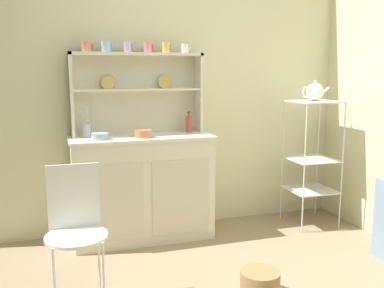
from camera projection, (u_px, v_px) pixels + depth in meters
wall_back at (169, 87)px, 3.78m from camera, size 3.84×0.05×2.50m
hutch_cabinet at (143, 186)px, 3.58m from camera, size 1.16×0.45×0.87m
hutch_shelf_unit at (137, 87)px, 3.60m from camera, size 1.08×0.18×0.67m
bakers_rack at (312, 149)px, 3.89m from camera, size 0.40×0.39×1.13m
wire_chair at (75, 222)px, 2.54m from camera, size 0.36×0.36×0.85m
floor_basket at (260, 283)px, 2.71m from camera, size 0.25×0.25×0.16m
cup_terracotta_0 at (86, 47)px, 3.38m from camera, size 0.09×0.08×0.08m
cup_sky_1 at (106, 46)px, 3.43m from camera, size 0.09×0.08×0.09m
cup_lilac_2 at (128, 47)px, 3.48m from camera, size 0.08×0.07×0.08m
cup_rose_3 at (148, 47)px, 3.53m from camera, size 0.09×0.07×0.08m
cup_gold_4 at (166, 48)px, 3.58m from camera, size 0.09×0.07×0.08m
cup_cream_5 at (185, 48)px, 3.63m from camera, size 0.08×0.07×0.08m
bowl_mixing_large at (100, 136)px, 3.34m from camera, size 0.13×0.13×0.05m
bowl_floral_medium at (143, 134)px, 3.44m from camera, size 0.14×0.14×0.06m
jam_bottle at (189, 124)px, 3.71m from camera, size 0.05×0.05×0.18m
utensil_jar at (86, 130)px, 3.44m from camera, size 0.08×0.08×0.24m
porcelain_teapot at (315, 92)px, 3.80m from camera, size 0.25×0.16×0.18m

